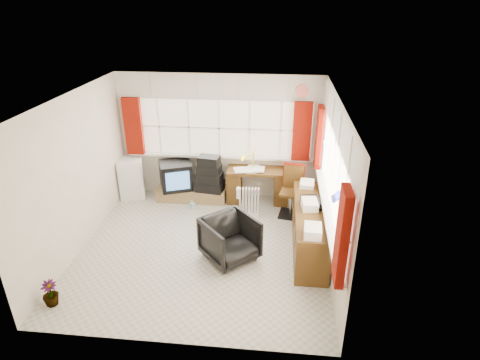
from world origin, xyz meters
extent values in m
plane|color=beige|center=(0.00, 0.00, 0.00)|extent=(4.00, 4.00, 0.00)
plane|color=beige|center=(0.00, 2.00, 1.25)|extent=(4.00, 0.00, 4.00)
plane|color=beige|center=(0.00, -2.00, 1.25)|extent=(4.00, 0.00, 4.00)
plane|color=beige|center=(-2.00, 0.00, 1.25)|extent=(0.00, 4.00, 4.00)
plane|color=beige|center=(2.00, 0.00, 1.25)|extent=(0.00, 4.00, 4.00)
plane|color=white|center=(0.00, 0.00, 2.50)|extent=(4.00, 4.00, 0.00)
plane|color=beige|center=(0.00, 1.98, 1.45)|extent=(3.60, 0.00, 3.60)
cube|color=white|center=(0.00, 1.94, 0.87)|extent=(3.70, 0.12, 0.05)
cube|color=white|center=(-1.20, 1.97, 1.45)|extent=(0.03, 0.02, 1.10)
cube|color=white|center=(-0.60, 1.97, 1.45)|extent=(0.03, 0.02, 1.10)
cube|color=white|center=(0.00, 1.97, 1.45)|extent=(0.03, 0.02, 1.10)
cube|color=white|center=(0.60, 1.97, 1.45)|extent=(0.03, 0.02, 1.10)
cube|color=white|center=(1.20, 1.97, 1.45)|extent=(0.03, 0.02, 1.10)
plane|color=beige|center=(1.98, 0.00, 1.45)|extent=(0.00, 3.60, 3.60)
cube|color=white|center=(1.94, 0.00, 0.87)|extent=(0.12, 3.70, 0.05)
cube|color=white|center=(1.97, -1.20, 1.45)|extent=(0.02, 0.03, 1.10)
cube|color=white|center=(1.97, -0.60, 1.45)|extent=(0.02, 0.03, 1.10)
cube|color=white|center=(1.97, 0.00, 1.45)|extent=(0.02, 0.03, 1.10)
cube|color=white|center=(1.97, 0.60, 1.45)|extent=(0.02, 0.03, 1.10)
cube|color=white|center=(1.97, 1.20, 1.45)|extent=(0.02, 0.03, 1.10)
cube|color=#931108|center=(-1.70, 1.90, 1.46)|extent=(0.35, 0.10, 1.15)
cube|color=#931108|center=(1.60, 1.90, 1.46)|extent=(0.35, 0.10, 1.15)
cube|color=#931108|center=(1.90, 1.60, 1.46)|extent=(0.10, 0.35, 1.15)
cube|color=#931108|center=(1.90, -1.70, 1.46)|extent=(0.10, 0.35, 1.15)
cube|color=beige|center=(0.00, 1.96, 2.25)|extent=(3.95, 0.08, 0.48)
cube|color=beige|center=(1.96, 0.00, 2.25)|extent=(0.08, 3.95, 0.48)
cube|color=#593815|center=(0.79, 1.80, 0.67)|extent=(1.23, 0.62, 0.06)
cube|color=#593815|center=(0.32, 1.79, 0.32)|extent=(0.29, 0.55, 0.65)
cube|color=#593815|center=(1.26, 1.81, 0.32)|extent=(0.29, 0.55, 0.65)
cube|color=white|center=(0.79, 1.80, 0.71)|extent=(0.21, 0.28, 0.02)
cube|color=white|center=(0.79, 1.80, 0.72)|extent=(0.21, 0.28, 0.02)
cube|color=white|center=(0.79, 1.80, 0.72)|extent=(0.21, 0.28, 0.02)
cube|color=white|center=(0.79, 1.80, 0.72)|extent=(0.21, 0.28, 0.02)
cube|color=white|center=(0.79, 1.80, 0.73)|extent=(0.21, 0.28, 0.02)
cylinder|color=#FFF40A|center=(0.69, 1.76, 0.71)|extent=(0.10, 0.10, 0.02)
cylinder|color=#FFF40A|center=(0.69, 1.76, 0.89)|extent=(0.02, 0.02, 0.36)
cone|color=#FFF40A|center=(0.69, 1.76, 1.04)|extent=(0.17, 0.16, 0.15)
cube|color=black|center=(1.44, 1.25, 0.02)|extent=(0.47, 0.47, 0.04)
cylinder|color=silver|center=(1.44, 1.25, 0.24)|extent=(0.05, 0.05, 0.47)
cube|color=#593815|center=(1.44, 1.25, 0.47)|extent=(0.46, 0.44, 0.05)
cube|color=#593815|center=(1.48, 1.44, 0.73)|extent=(0.37, 0.10, 0.46)
cube|color=#931108|center=(1.48, 1.44, 0.75)|extent=(0.41, 0.12, 0.47)
imported|color=black|center=(0.48, -0.21, 0.35)|extent=(1.07, 1.07, 0.70)
cube|color=white|center=(0.67, 1.16, 0.04)|extent=(0.38, 0.17, 0.08)
cube|color=white|center=(0.50, 1.15, 0.32)|extent=(0.03, 0.11, 0.49)
cube|color=white|center=(0.55, 1.16, 0.32)|extent=(0.03, 0.11, 0.49)
cube|color=white|center=(0.61, 1.16, 0.32)|extent=(0.03, 0.11, 0.49)
cube|color=white|center=(0.67, 1.16, 0.32)|extent=(0.03, 0.11, 0.49)
cube|color=white|center=(0.72, 1.16, 0.32)|extent=(0.03, 0.11, 0.49)
cube|color=white|center=(0.78, 1.17, 0.32)|extent=(0.03, 0.11, 0.49)
cube|color=white|center=(0.84, 1.17, 0.32)|extent=(0.03, 0.11, 0.49)
cube|color=#593815|center=(1.73, 0.20, 0.38)|extent=(0.50, 2.00, 0.75)
cube|color=white|center=(1.70, -0.60, 0.80)|extent=(0.24, 0.32, 0.10)
cube|color=white|center=(1.70, 0.20, 0.80)|extent=(0.24, 0.32, 0.10)
cube|color=white|center=(1.70, 1.00, 0.80)|extent=(0.24, 0.32, 0.10)
cube|color=black|center=(1.73, 0.28, 0.81)|extent=(0.35, 0.41, 0.12)
cube|color=#97744B|center=(-0.55, 1.72, 0.12)|extent=(1.40, 0.50, 0.25)
cube|color=black|center=(-0.86, 1.70, 0.52)|extent=(0.76, 0.73, 0.55)
cube|color=#4783CB|center=(-0.75, 1.44, 0.52)|extent=(0.44, 0.19, 0.37)
cube|color=black|center=(-0.17, 1.64, 0.35)|extent=(0.58, 0.42, 0.20)
cube|color=black|center=(-0.17, 1.64, 0.54)|extent=(0.53, 0.39, 0.19)
cube|color=black|center=(-0.17, 1.64, 0.72)|extent=(0.49, 0.37, 0.18)
cube|color=black|center=(-0.17, 1.64, 0.90)|extent=(0.44, 0.34, 0.17)
cube|color=white|center=(-1.80, 1.72, 0.41)|extent=(0.60, 0.60, 0.82)
cube|color=silver|center=(-1.52, 1.56, 0.53)|extent=(0.02, 0.02, 0.43)
imported|color=white|center=(0.19, 0.69, 0.15)|extent=(0.16, 0.16, 0.31)
imported|color=#8CD1C3|center=(-0.47, 1.32, 0.09)|extent=(0.11, 0.11, 0.18)
imported|color=black|center=(-1.80, -1.51, 0.19)|extent=(0.25, 0.25, 0.38)
camera|label=1|loc=(1.17, -5.45, 3.86)|focal=30.00mm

